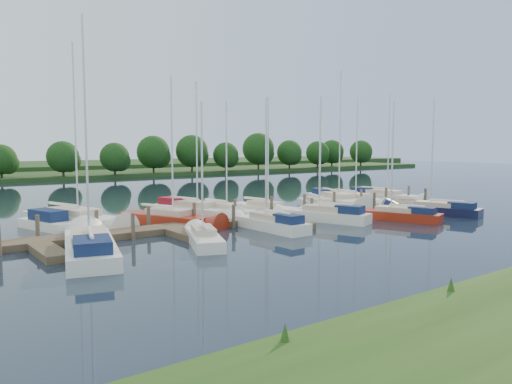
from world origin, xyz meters
TOP-DOWN VIEW (x-y plane):
  - ground at (0.00, 0.00)m, footprint 260.00×260.00m
  - dock at (0.00, 7.31)m, footprint 40.00×6.00m
  - mooring_pilings at (0.00, 8.43)m, footprint 38.24×2.84m
  - far_shore at (0.00, 75.00)m, footprint 180.00×30.00m
  - distant_hill at (0.00, 100.00)m, footprint 220.00×40.00m
  - treeline at (3.73, 61.90)m, footprint 146.47×9.49m
  - motorboat at (-13.86, 13.36)m, footprint 3.04×5.87m
  - sailboat_n_2 at (-11.94, 14.09)m, footprint 5.00×10.33m
  - sailboat_n_3 at (-6.42, 10.55)m, footprint 4.69×8.35m
  - sailboat_n_4 at (-2.97, 13.39)m, footprint 3.96×8.60m
  - sailboat_n_5 at (-1.19, 11.57)m, footprint 2.78×7.33m
  - sailboat_n_6 at (2.48, 11.02)m, footprint 3.09×7.76m
  - sailboat_n_7 at (8.06, 10.67)m, footprint 4.39×7.32m
  - sailboat_n_8 at (11.85, 12.12)m, footprint 5.26×10.25m
  - sailboat_n_9 at (13.33, 11.32)m, footprint 2.18×8.17m
  - sailboat_n_10 at (18.20, 11.75)m, footprint 3.26×8.98m
  - sailboat_s_0 at (-14.18, 4.24)m, footprint 4.53×10.07m
  - sailboat_s_1 at (-8.04, 3.18)m, footprint 3.51×6.44m
  - sailboat_s_2 at (-2.13, 4.55)m, footprint 1.86×7.03m
  - sailboat_s_3 at (3.48, 5.14)m, footprint 3.90×7.36m
  - sailboat_s_4 at (8.15, 2.34)m, footprint 3.72×7.14m
  - sailboat_s_5 at (13.38, 2.49)m, footprint 3.58×7.65m

SIDE VIEW (x-z plane):
  - ground at x=0.00m, z-range 0.00..0.00m
  - dock at x=0.00m, z-range 0.00..0.40m
  - sailboat_n_7 at x=8.06m, z-range -4.50..5.04m
  - sailboat_n_6 at x=2.48m, z-range -4.62..5.17m
  - sailboat_s_1 at x=-8.04m, z-range -3.94..4.48m
  - sailboat_n_9 at x=13.33m, z-range -4.93..5.47m
  - sailboat_n_5 at x=-1.19m, z-range -4.40..4.95m
  - sailboat_n_3 at x=-6.42m, z-range -5.14..5.69m
  - sailboat_n_2 at x=-11.94m, z-range -6.24..6.79m
  - far_shore at x=0.00m, z-range 0.00..0.60m
  - sailboat_s_5 at x=13.38m, z-range -4.55..5.18m
  - sailboat_s_4 at x=8.15m, z-range -4.29..4.93m
  - sailboat_n_10 at x=18.20m, z-range -5.30..5.93m
  - sailboat_n_8 at x=11.85m, z-range -6.15..6.79m
  - sailboat_s_0 at x=-14.18m, z-range -5.99..6.65m
  - sailboat_s_2 at x=-2.13m, z-range -4.25..4.91m
  - sailboat_n_4 at x=-2.97m, z-range -5.16..5.84m
  - sailboat_s_3 at x=3.48m, z-range -4.50..5.18m
  - motorboat at x=-13.86m, z-range -0.48..1.17m
  - mooring_pilings at x=0.00m, z-range -0.40..1.60m
  - distant_hill at x=0.00m, z-range 0.00..1.40m
  - treeline at x=3.73m, z-range 0.15..7.85m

